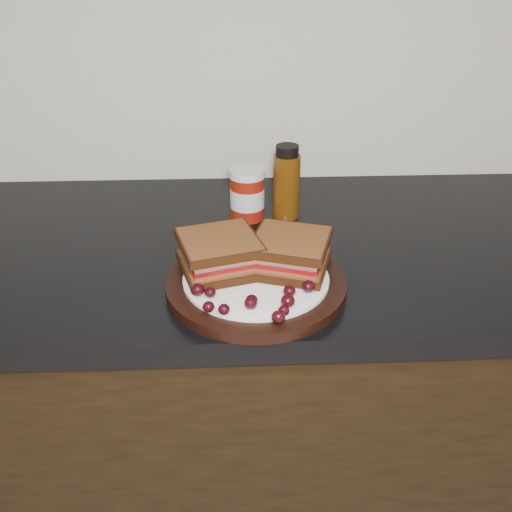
{
  "coord_description": "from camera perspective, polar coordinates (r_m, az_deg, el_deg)",
  "views": [
    {
      "loc": [
        0.22,
        0.78,
        1.39
      ],
      "look_at": [
        0.25,
        1.53,
        0.96
      ],
      "focal_mm": 40.0,
      "sensor_mm": 36.0,
      "label": 1
    }
  ],
  "objects": [
    {
      "name": "base_cabinets",
      "position": [
        1.34,
        -11.73,
        -16.63
      ],
      "size": [
        3.96,
        0.58,
        0.86
      ],
      "primitive_type": "cube",
      "color": "black",
      "rests_on": "ground_plane"
    },
    {
      "name": "countertop",
      "position": [
        1.07,
        -14.16,
        0.38
      ],
      "size": [
        3.98,
        0.6,
        0.04
      ],
      "primitive_type": "cube",
      "color": "black",
      "rests_on": "base_cabinets"
    },
    {
      "name": "plate",
      "position": [
        0.89,
        0.0,
        -2.86
      ],
      "size": [
        0.28,
        0.28,
        0.02
      ],
      "primitive_type": "cylinder",
      "color": "black",
      "rests_on": "countertop"
    },
    {
      "name": "sandwich_left",
      "position": [
        0.89,
        -3.67,
        0.26
      ],
      "size": [
        0.15,
        0.15,
        0.05
      ],
      "primitive_type": null,
      "rotation": [
        0.0,
        0.0,
        0.28
      ],
      "color": "brown",
      "rests_on": "plate"
    },
    {
      "name": "sandwich_right",
      "position": [
        0.89,
        3.45,
        0.33
      ],
      "size": [
        0.15,
        0.15,
        0.05
      ],
      "primitive_type": null,
      "rotation": [
        0.0,
        0.0,
        -0.3
      ],
      "color": "brown",
      "rests_on": "plate"
    },
    {
      "name": "grape_0",
      "position": [
        0.84,
        -5.87,
        -3.37
      ],
      "size": [
        0.02,
        0.02,
        0.02
      ],
      "primitive_type": "ellipsoid",
      "color": "black",
      "rests_on": "plate"
    },
    {
      "name": "grape_1",
      "position": [
        0.83,
        -4.6,
        -3.64
      ],
      "size": [
        0.02,
        0.02,
        0.02
      ],
      "primitive_type": "ellipsoid",
      "color": "black",
      "rests_on": "plate"
    },
    {
      "name": "grape_2",
      "position": [
        0.8,
        -4.76,
        -5.08
      ],
      "size": [
        0.02,
        0.02,
        0.02
      ],
      "primitive_type": "ellipsoid",
      "color": "black",
      "rests_on": "plate"
    },
    {
      "name": "grape_3",
      "position": [
        0.79,
        -3.22,
        -5.34
      ],
      "size": [
        0.02,
        0.02,
        0.02
      ],
      "primitive_type": "ellipsoid",
      "color": "black",
      "rests_on": "plate"
    },
    {
      "name": "grape_4",
      "position": [
        0.8,
        -0.53,
        -4.74
      ],
      "size": [
        0.02,
        0.02,
        0.02
      ],
      "primitive_type": "ellipsoid",
      "color": "black",
      "rests_on": "plate"
    },
    {
      "name": "grape_5",
      "position": [
        0.81,
        -0.44,
        -4.45
      ],
      "size": [
        0.02,
        0.02,
        0.02
      ],
      "primitive_type": "ellipsoid",
      "color": "black",
      "rests_on": "plate"
    },
    {
      "name": "grape_6",
      "position": [
        0.78,
        2.25,
        -6.09
      ],
      "size": [
        0.02,
        0.02,
        0.02
      ],
      "primitive_type": "ellipsoid",
      "color": "black",
      "rests_on": "plate"
    },
    {
      "name": "grape_7",
      "position": [
        0.79,
        2.81,
        -5.46
      ],
      "size": [
        0.02,
        0.02,
        0.02
      ],
      "primitive_type": "ellipsoid",
      "color": "black",
      "rests_on": "plate"
    },
    {
      "name": "grape_8",
      "position": [
        0.81,
        3.2,
        -4.51
      ],
      "size": [
        0.02,
        0.02,
        0.02
      ],
      "primitive_type": "ellipsoid",
      "color": "black",
      "rests_on": "plate"
    },
    {
      "name": "grape_9",
      "position": [
        0.83,
        3.36,
        -3.52
      ],
      "size": [
        0.02,
        0.02,
        0.02
      ],
      "primitive_type": "ellipsoid",
      "color": "black",
      "rests_on": "plate"
    },
    {
      "name": "grape_10",
      "position": [
        0.84,
        5.27,
        -3.04
      ],
      "size": [
        0.02,
        0.02,
        0.02
      ],
      "primitive_type": "ellipsoid",
      "color": "black",
      "rests_on": "plate"
    },
    {
      "name": "grape_11",
      "position": [
        0.86,
        5.25,
        -2.24
      ],
      "size": [
        0.02,
        0.02,
        0.02
      ],
      "primitive_type": "ellipsoid",
      "color": "black",
      "rests_on": "plate"
    },
    {
      "name": "grape_12",
      "position": [
        0.87,
        5.11,
        -1.97
      ],
      "size": [
        0.02,
        0.02,
        0.02
      ],
      "primitive_type": "ellipsoid",
      "color": "black",
      "rests_on": "plate"
    },
    {
      "name": "grape_13",
      "position": [
        0.9,
        5.99,
        -0.76
      ],
      "size": [
        0.02,
        0.02,
        0.02
      ],
      "primitive_type": "ellipsoid",
      "color": "black",
      "rests_on": "plate"
    },
    {
      "name": "grape_14",
      "position": [
        0.92,
        4.47,
        -0.31
      ],
      "size": [
        0.01,
        0.01,
        0.01
      ],
      "primitive_type": "ellipsoid",
      "color": "black",
      "rests_on": "plate"
    },
    {
      "name": "grape_15",
      "position": [
        0.9,
        3.16,
        -0.65
      ],
      "size": [
        0.02,
        0.02,
        0.02
      ],
      "primitive_type": "ellipsoid",
      "color": "black",
      "rests_on": "plate"
    },
    {
      "name": "grape_16",
      "position": [
        0.92,
        -3.71,
        0.04
      ],
      "size": [
        0.02,
        0.02,
        0.02
      ],
      "primitive_type": "ellipsoid",
      "color": "black",
      "rests_on": "plate"
    },
    {
      "name": "grape_17",
      "position": [
        0.9,
        -4.32,
        -0.76
      ],
      "size": [
        0.02,
        0.02,
        0.02
      ],
      "primitive_type": "ellipsoid",
      "color": "black",
      "rests_on": "plate"
    },
    {
      "name": "grape_18",
      "position": [
        0.9,
        -5.65,
        -0.75
      ],
      "size": [
        0.02,
        0.02,
        0.02
      ],
      "primitive_type": "ellipsoid",
      "color": "black",
      "rests_on": "plate"
    },
    {
      "name": "grape_19",
      "position": [
        0.88,
        -5.61,
        -1.46
      ],
      "size": [
        0.02,
        0.02,
        0.02
      ],
      "primitive_type": "ellipsoid",
      "color": "black",
      "rests_on": "plate"
    },
    {
      "name": "grape_20",
      "position": [
        0.86,
        -3.64,
        -2.44
      ],
      "size": [
        0.02,
        0.02,
        0.02
      ],
      "primitive_type": "ellipsoid",
      "color": "black",
      "rests_on": "plate"
    },
    {
      "name": "grape_21",
      "position": [
        0.89,
        -2.23,
        -1.01
      ],
      "size": [
        0.02,
        0.02,
        0.01
      ],
      "primitive_type": "ellipsoid",
      "color": "black",
      "rests_on": "plate"
    },
    {
      "name": "grape_22",
      "position": [
        0.89,
        -3.74,
        -1.03
      ],
      "size": [
        0.02,
        0.02,
        0.02
      ],
      "primitive_type": "ellipsoid",
      "color": "black",
      "rests_on": "plate"
    },
    {
      "name": "grape_23",
      "position": [
        0.88,
        -5.61,
        -1.53
      ],
      "size": [
        0.02,
        0.02,
        0.02
      ],
      "primitive_type": "ellipsoid",
      "color": "black",
      "rests_on": "plate"
    },
    {
      "name": "condiment_jar",
      "position": [
        1.1,
        -0.89,
        6.25
      ],
      "size": [
        0.09,
        0.09,
        0.1
      ],
      "primitive_type": "cylinder",
      "rotation": [
        0.0,
        0.0,
        -0.37
      ],
      "color": "maroon",
      "rests_on": "countertop"
    },
    {
      "name": "oil_bottle",
      "position": [
        1.1,
        3.06,
        7.42
      ],
      "size": [
        0.07,
        0.07,
        0.14
      ],
      "primitive_type": "cylinder",
      "rotation": [
        0.0,
        0.0,
        -0.43
      ],
      "color": "#4F2907",
      "rests_on": "countertop"
    }
  ]
}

